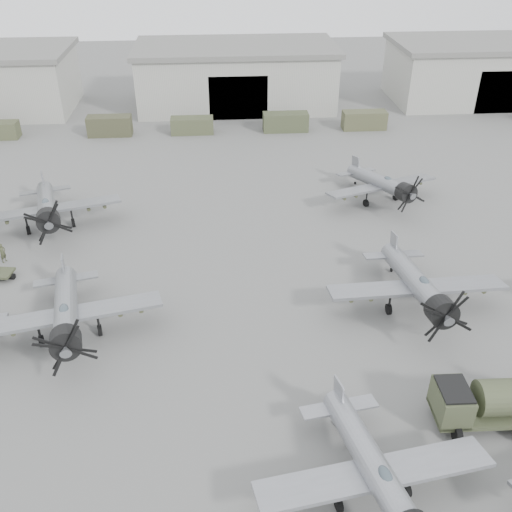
{
  "coord_description": "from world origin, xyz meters",
  "views": [
    {
      "loc": [
        -3.4,
        -23.06,
        26.21
      ],
      "look_at": [
        -0.57,
        14.73,
        2.5
      ],
      "focal_mm": 40.0,
      "sensor_mm": 36.0,
      "label": 1
    }
  ],
  "objects_px": {
    "aircraft_far_0": "(47,208)",
    "aircraft_far_1": "(384,184)",
    "fuel_tanker": "(501,400)",
    "ground_crew": "(3,253)",
    "aircraft_near_1": "(378,475)",
    "aircraft_mid_1": "(66,314)",
    "aircraft_mid_2": "(419,286)"
  },
  "relations": [
    {
      "from": "aircraft_near_1",
      "to": "aircraft_mid_1",
      "type": "relative_size",
      "value": 0.94
    },
    {
      "from": "aircraft_far_1",
      "to": "fuel_tanker",
      "type": "bearing_deg",
      "value": -110.51
    },
    {
      "from": "aircraft_near_1",
      "to": "ground_crew",
      "type": "height_order",
      "value": "aircraft_near_1"
    },
    {
      "from": "fuel_tanker",
      "to": "aircraft_far_1",
      "type": "bearing_deg",
      "value": 89.92
    },
    {
      "from": "ground_crew",
      "to": "aircraft_far_1",
      "type": "bearing_deg",
      "value": -54.36
    },
    {
      "from": "aircraft_near_1",
      "to": "aircraft_far_0",
      "type": "relative_size",
      "value": 0.93
    },
    {
      "from": "aircraft_far_0",
      "to": "aircraft_far_1",
      "type": "distance_m",
      "value": 32.34
    },
    {
      "from": "aircraft_near_1",
      "to": "aircraft_far_0",
      "type": "distance_m",
      "value": 37.86
    },
    {
      "from": "aircraft_mid_1",
      "to": "fuel_tanker",
      "type": "xyz_separation_m",
      "value": [
        26.44,
        -9.26,
        -0.62
      ]
    },
    {
      "from": "aircraft_near_1",
      "to": "ground_crew",
      "type": "distance_m",
      "value": 35.82
    },
    {
      "from": "aircraft_mid_1",
      "to": "ground_crew",
      "type": "relative_size",
      "value": 7.37
    },
    {
      "from": "aircraft_mid_1",
      "to": "ground_crew",
      "type": "bearing_deg",
      "value": 112.48
    },
    {
      "from": "aircraft_near_1",
      "to": "fuel_tanker",
      "type": "height_order",
      "value": "aircraft_near_1"
    },
    {
      "from": "fuel_tanker",
      "to": "aircraft_far_0",
      "type": "bearing_deg",
      "value": 142.53
    },
    {
      "from": "aircraft_mid_2",
      "to": "aircraft_mid_1",
      "type": "bearing_deg",
      "value": -178.96
    },
    {
      "from": "aircraft_far_0",
      "to": "aircraft_far_1",
      "type": "height_order",
      "value": "aircraft_far_0"
    },
    {
      "from": "aircraft_near_1",
      "to": "aircraft_mid_1",
      "type": "distance_m",
      "value": 22.78
    },
    {
      "from": "aircraft_mid_1",
      "to": "aircraft_far_0",
      "type": "relative_size",
      "value": 0.99
    },
    {
      "from": "aircraft_far_0",
      "to": "aircraft_far_1",
      "type": "xyz_separation_m",
      "value": [
        32.18,
        3.25,
        -0.26
      ]
    },
    {
      "from": "aircraft_mid_1",
      "to": "ground_crew",
      "type": "distance_m",
      "value": 13.45
    },
    {
      "from": "aircraft_mid_1",
      "to": "aircraft_mid_2",
      "type": "bearing_deg",
      "value": -9.76
    },
    {
      "from": "aircraft_near_1",
      "to": "fuel_tanker",
      "type": "bearing_deg",
      "value": 20.2
    },
    {
      "from": "aircraft_mid_2",
      "to": "aircraft_far_0",
      "type": "bearing_deg",
      "value": 151.71
    },
    {
      "from": "aircraft_near_1",
      "to": "ground_crew",
      "type": "xyz_separation_m",
      "value": [
        -25.67,
        24.96,
        -1.35
      ]
    },
    {
      "from": "aircraft_mid_1",
      "to": "ground_crew",
      "type": "xyz_separation_m",
      "value": [
        -7.75,
        10.9,
        -1.49
      ]
    },
    {
      "from": "fuel_tanker",
      "to": "ground_crew",
      "type": "distance_m",
      "value": 39.7
    },
    {
      "from": "aircraft_far_1",
      "to": "aircraft_mid_1",
      "type": "bearing_deg",
      "value": -163.58
    },
    {
      "from": "aircraft_mid_1",
      "to": "aircraft_far_0",
      "type": "bearing_deg",
      "value": 94.29
    },
    {
      "from": "aircraft_mid_2",
      "to": "aircraft_far_1",
      "type": "height_order",
      "value": "aircraft_mid_2"
    },
    {
      "from": "fuel_tanker",
      "to": "aircraft_mid_1",
      "type": "bearing_deg",
      "value": 162.12
    },
    {
      "from": "aircraft_far_0",
      "to": "ground_crew",
      "type": "height_order",
      "value": "aircraft_far_0"
    },
    {
      "from": "aircraft_mid_2",
      "to": "ground_crew",
      "type": "xyz_separation_m",
      "value": [
        -32.7,
        9.52,
        -1.51
      ]
    }
  ]
}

